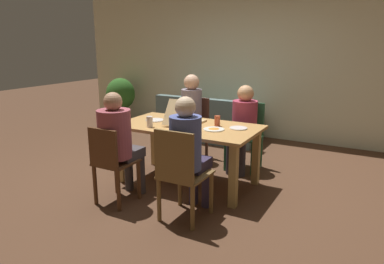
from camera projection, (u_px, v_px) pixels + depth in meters
ground_plane at (188, 182)px, 4.49m from camera, size 20.00×20.00×0.00m
back_wall at (260, 61)px, 6.39m from camera, size 7.74×0.12×2.77m
dining_table at (188, 134)px, 4.33m from camera, size 1.71×0.93×0.74m
chair_0 at (194, 127)px, 5.35m from camera, size 0.38×0.44×0.91m
person_0 at (190, 111)px, 5.17m from camera, size 0.30×0.52×1.27m
chair_1 at (111, 163)px, 3.78m from camera, size 0.39×0.41×0.87m
person_1 at (118, 138)px, 3.83m from camera, size 0.36×0.54×1.22m
chair_2 at (247, 131)px, 4.93m from camera, size 0.43×0.43×0.91m
person_2 at (243, 121)px, 4.76m from camera, size 0.34×0.50×1.17m
chair_3 at (181, 173)px, 3.41m from camera, size 0.43×0.46×0.94m
person_3 at (188, 148)px, 3.48m from camera, size 0.31×0.51×1.23m
pizza_box_0 at (187, 120)px, 4.39m from camera, size 0.34×0.52×0.31m
plate_0 at (214, 129)px, 4.08m from camera, size 0.24×0.24×0.03m
plate_1 at (155, 120)px, 4.55m from camera, size 0.23×0.23×0.01m
plate_2 at (238, 128)px, 4.14m from camera, size 0.21×0.21×0.01m
drinking_glass_0 at (150, 122)px, 4.20m from camera, size 0.07×0.07×0.13m
drinking_glass_1 at (217, 121)px, 4.25m from camera, size 0.07×0.07×0.12m
drinking_glass_2 at (173, 125)px, 4.04m from camera, size 0.06×0.06×0.12m
couch at (208, 124)px, 6.41m from camera, size 1.81×0.76×0.78m
potted_plant at (121, 97)px, 7.49m from camera, size 0.60×0.60×0.98m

